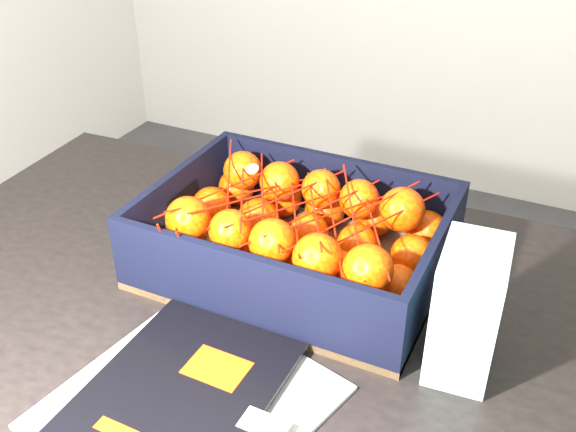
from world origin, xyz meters
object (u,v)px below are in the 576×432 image
at_px(table, 257,362).
at_px(produce_crate, 297,248).
at_px(retail_carton, 467,310).
at_px(magazine_stack, 185,399).

distance_m(table, produce_crate, 0.18).
relative_size(produce_crate, retail_carton, 2.50).
height_order(table, retail_carton, retail_carton).
distance_m(table, magazine_stack, 0.22).
bearing_deg(produce_crate, magazine_stack, -90.45).
relative_size(table, produce_crate, 2.89).
height_order(table, magazine_stack, magazine_stack).
relative_size(magazine_stack, retail_carton, 1.94).
xyz_separation_m(magazine_stack, produce_crate, (0.00, 0.31, 0.03)).
xyz_separation_m(table, produce_crate, (0.01, 0.12, 0.14)).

